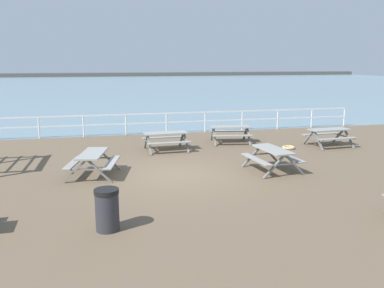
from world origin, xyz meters
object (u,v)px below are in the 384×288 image
Objects in this scene: picnic_table_far_left at (93,158)px; litter_bin at (107,210)px; picnic_table_far_right at (273,154)px; picnic_table_near_right at (329,133)px; picnic_table_corner at (230,130)px; picnic_table_mid_centre at (166,137)px.

picnic_table_far_left is 4.56m from litter_bin.
litter_bin is (-5.66, -3.76, -0.10)m from picnic_table_far_right.
picnic_table_far_right is at bearing 33.60° from litter_bin.
picnic_table_corner is at bearing 153.01° from picnic_table_near_right.
picnic_table_near_right is at bearing -57.37° from picnic_table_far_right.
picnic_table_near_right and picnic_table_corner have the same top height.
picnic_table_mid_centre is at bearing 31.62° from picnic_table_far_right.
picnic_table_corner is (6.14, 4.17, 0.00)m from picnic_table_far_left.
picnic_table_far_left is at bearing 94.00° from litter_bin.
picnic_table_corner is at bearing -43.23° from picnic_table_far_left.
picnic_table_mid_centre is 0.89× the size of picnic_table_far_left.
litter_bin is (-5.83, -8.72, -0.10)m from picnic_table_corner.
picnic_table_mid_centre is at bearing 170.11° from picnic_table_near_right.
picnic_table_corner is at bearing 13.95° from picnic_table_mid_centre.
litter_bin is (-9.82, -6.98, -0.10)m from picnic_table_near_right.
picnic_table_near_right is 10.42m from picnic_table_far_left.
picnic_table_corner is 2.12× the size of litter_bin.
picnic_table_far_right is at bearing -145.75° from picnic_table_near_right.
picnic_table_far_right is 4.96m from picnic_table_corner.
picnic_table_far_right is 0.96× the size of picnic_table_corner.
picnic_table_far_right is 2.03× the size of litter_bin.
picnic_table_near_right is at bearing -63.91° from picnic_table_far_left.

